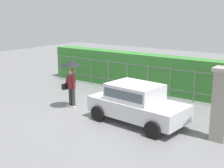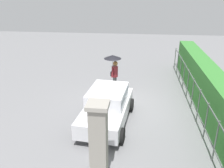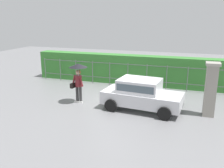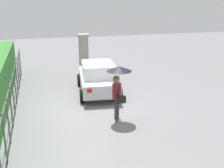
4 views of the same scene
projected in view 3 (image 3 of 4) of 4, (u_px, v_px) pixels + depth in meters
name	position (u px, v px, depth m)	size (l,w,h in m)	color
ground_plane	(114.00, 103.00, 12.69)	(40.00, 40.00, 0.00)	slate
car	(141.00, 93.00, 11.58)	(3.86, 2.15, 1.48)	silver
pedestrian	(78.00, 75.00, 12.29)	(0.91, 0.91, 2.07)	#333333
gate_pillar	(211.00, 89.00, 10.70)	(0.60, 0.60, 2.42)	gray
fence_section	(128.00, 74.00, 15.49)	(12.15, 0.05, 1.50)	#59605B
hedge_row	(131.00, 69.00, 16.12)	(13.10, 0.90, 1.90)	#387F33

